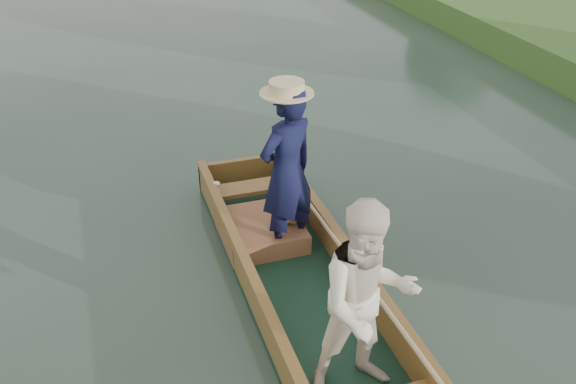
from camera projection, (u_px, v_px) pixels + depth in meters
name	position (u px, v px, depth m)	size (l,w,h in m)	color
ground	(307.00, 306.00, 6.20)	(120.00, 120.00, 0.00)	#283D30
punt	(317.00, 258.00, 5.78)	(1.12, 5.00, 1.95)	#133321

